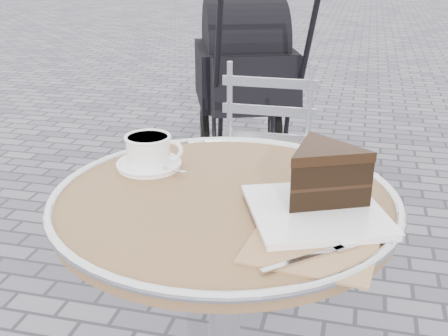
% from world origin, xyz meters
% --- Properties ---
extents(cafe_table, '(0.72, 0.72, 0.74)m').
position_xyz_m(cafe_table, '(0.00, 0.00, 0.57)').
color(cafe_table, silver).
rests_on(cafe_table, ground).
extents(cappuccino_set, '(0.17, 0.15, 0.07)m').
position_xyz_m(cappuccino_set, '(-0.21, 0.11, 0.76)').
color(cappuccino_set, white).
rests_on(cappuccino_set, cafe_table).
extents(cake_plate_set, '(0.31, 0.40, 0.13)m').
position_xyz_m(cake_plate_set, '(0.20, -0.02, 0.79)').
color(cake_plate_set, '#A27658').
rests_on(cake_plate_set, cafe_table).
extents(bistro_chair, '(0.36, 0.36, 0.80)m').
position_xyz_m(bistro_chair, '(-0.08, 0.95, 0.49)').
color(bistro_chair, silver).
rests_on(bistro_chair, ground).
extents(baby_stroller, '(0.79, 1.12, 1.07)m').
position_xyz_m(baby_stroller, '(-0.36, 1.95, 0.48)').
color(baby_stroller, black).
rests_on(baby_stroller, ground).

